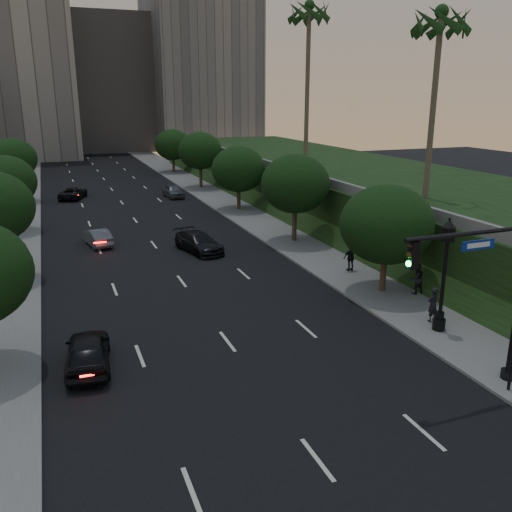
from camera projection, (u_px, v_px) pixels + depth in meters
name	position (u px, v px, depth m)	size (l,w,h in m)	color
ground	(269.00, 396.00, 20.41)	(160.00, 160.00, 0.00)	black
road_surface	(139.00, 225.00, 47.26)	(16.00, 140.00, 0.02)	black
sidewalk_right	(249.00, 215.00, 50.76)	(4.50, 140.00, 0.15)	slate
sidewalk_left	(11.00, 235.00, 43.73)	(4.50, 140.00, 0.15)	slate
embankment	(369.00, 191.00, 52.44)	(18.00, 90.00, 4.00)	black
parapet_wall	(290.00, 171.00, 48.86)	(0.35, 90.00, 0.70)	slate
office_block_mid	(107.00, 84.00, 110.07)	(22.00, 18.00, 26.00)	gray
office_block_right	(200.00, 59.00, 109.44)	(20.00, 22.00, 36.00)	gray
tree_right_a	(387.00, 224.00, 29.95)	(5.20, 5.20, 6.24)	#38281C
tree_right_b	(295.00, 184.00, 40.55)	(5.20, 5.20, 6.74)	#38281C
tree_right_c	(238.00, 169.00, 52.33)	(5.20, 5.20, 6.24)	#38281C
tree_right_d	(200.00, 151.00, 64.72)	(5.20, 5.20, 6.74)	#38281C
tree_right_e	(173.00, 145.00, 78.29)	(5.20, 5.20, 6.24)	#38281C
tree_left_c	(4.00, 182.00, 43.43)	(5.00, 5.00, 6.34)	#38281C
tree_left_d	(12.00, 159.00, 55.86)	(5.00, 5.00, 6.71)	#38281C
palm_mid	(441.00, 23.00, 34.57)	(3.20, 3.20, 13.00)	#4C4233
palm_far	(309.00, 15.00, 47.72)	(3.20, 3.20, 15.50)	#4C4233
traffic_signal_mast	(497.00, 298.00, 20.03)	(5.68, 0.56, 7.00)	black
street_lamp	(443.00, 280.00, 25.14)	(0.64, 0.64, 5.62)	black
sedan_near_left	(88.00, 351.00, 22.34)	(1.76, 4.38, 1.49)	black
sedan_mid_left	(97.00, 237.00, 40.73)	(1.37, 3.94, 1.30)	#55575D
sedan_far_left	(73.00, 193.00, 59.04)	(2.14, 4.65, 1.29)	black
sedan_near_right	(199.00, 242.00, 39.03)	(1.97, 4.85, 1.41)	black
sedan_far_right	(173.00, 191.00, 59.90)	(1.65, 4.11, 1.40)	#53555A
pedestrian_a	(433.00, 304.00, 26.60)	(0.64, 0.42, 1.74)	black
pedestrian_b	(416.00, 279.00, 30.31)	(0.86, 0.67, 1.77)	black
pedestrian_c	(351.00, 257.00, 34.27)	(1.04, 0.43, 1.77)	black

